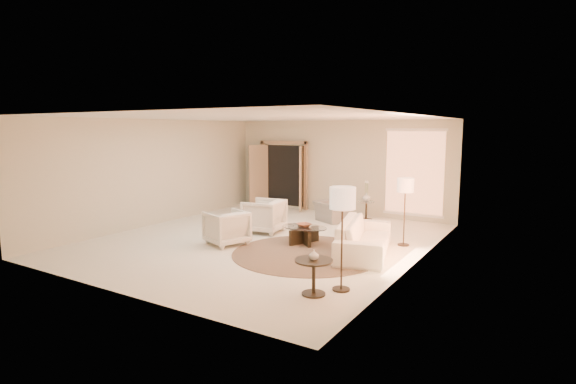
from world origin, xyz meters
The scene contains 18 objects.
room centered at (0.00, 0.00, 1.40)m, with size 7.04×8.04×2.83m.
windows_right centered at (3.45, 0.10, 1.35)m, with size 0.10×6.40×2.40m, color #EA8F5D, non-canonical shape.
window_back_corner centered at (2.30, 3.95, 1.35)m, with size 1.70×0.10×2.40m, color #EA8F5D, non-canonical shape.
curtains_right centered at (3.40, 1.00, 1.30)m, with size 0.06×5.20×2.60m, color tan, non-canonical shape.
french_doors centered at (-1.90, 3.82, 1.07)m, with size 1.95×0.66×2.16m.
area_rug centered at (1.42, -0.50, 0.01)m, with size 3.11×3.11×0.01m, color #3D2B1F.
sofa centered at (2.40, 0.14, 0.35)m, with size 2.37×0.93×0.69m, color silver.
armchair_left centered at (-0.45, 0.65, 0.45)m, with size 0.88×0.82×0.90m, color silver.
armchair_right centered at (-0.48, -0.77, 0.42)m, with size 0.81×0.76×0.83m, color silver.
accent_chair centered at (0.42, 2.70, 0.38)m, with size 0.87×0.56×0.76m, color gray.
coffee_table centered at (0.96, 0.17, 0.24)m, with size 1.25×1.25×0.39m.
end_table centered at (2.62, -2.47, 0.38)m, with size 0.59×0.59×0.56m.
side_table centered at (1.15, 3.40, 0.32)m, with size 0.46×0.46×0.54m.
floor_lamp_near centered at (2.90, 1.19, 1.27)m, with size 0.36×0.36×1.49m.
floor_lamp_far centered at (2.90, -2.07, 1.41)m, with size 0.40×0.40×1.66m.
bowl centered at (0.96, 0.17, 0.43)m, with size 0.30×0.30×0.07m, color brown.
end_vase centered at (2.62, -2.47, 0.64)m, with size 0.15×0.15×0.16m, color silver.
side_vase centered at (1.15, 3.40, 0.65)m, with size 0.23×0.23×0.24m, color silver.
Camera 1 is at (5.75, -8.35, 2.54)m, focal length 28.00 mm.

